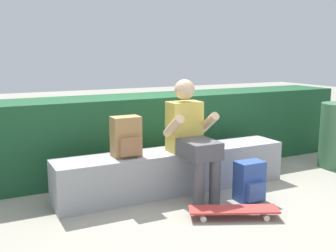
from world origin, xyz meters
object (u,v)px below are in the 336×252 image
Objects in this scene: backpack_on_bench at (126,137)px; backpack_on_ground at (250,182)px; bench_main at (174,170)px; person_skater at (191,135)px; skateboard_near_person at (234,210)px.

backpack_on_ground is (1.08, -0.59, -0.44)m from backpack_on_bench.
bench_main is 0.48m from person_skater.
skateboard_near_person is at bearing -85.66° from person_skater.
person_skater is 1.47× the size of skateboard_near_person.
person_skater reaches higher than backpack_on_bench.
backpack_on_ground is at bearing -28.78° from backpack_on_bench.
backpack_on_bench is at bearing 127.29° from skateboard_near_person.
person_skater is at bearing -17.86° from backpack_on_bench.
bench_main is 6.41× the size of backpack_on_ground.
person_skater is 0.66m from backpack_on_bench.
bench_main is 0.69m from backpack_on_bench.
backpack_on_ground is at bearing -40.69° from person_skater.
bench_main is 2.15× the size of person_skater.
person_skater is (0.08, -0.21, 0.42)m from bench_main.
bench_main is 0.81m from backpack_on_ground.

